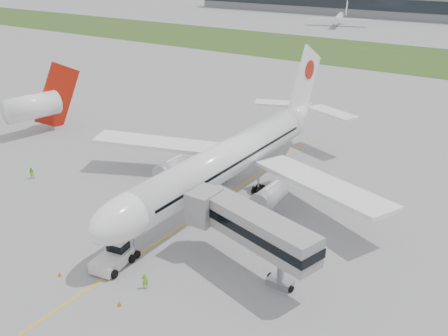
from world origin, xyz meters
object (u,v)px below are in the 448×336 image
Objects in this scene: pushback_tug at (114,256)px; ground_crew_near at (145,281)px; jet_bridge at (248,225)px; neighbor_aircraft at (36,105)px; airliner at (232,156)px.

ground_crew_near is (5.60, -1.18, -0.24)m from pushback_tug.
ground_crew_near is (-7.00, -8.56, -4.70)m from jet_bridge.
ground_crew_near is 55.83m from neighbor_aircraft.
airliner reaches higher than pushback_tug.
airliner is at bearing -114.62° from ground_crew_near.
jet_bridge is 59.05m from neighbor_aircraft.
pushback_tug is 5.73m from ground_crew_near.
pushback_tug is at bearing -17.67° from neighbor_aircraft.
neighbor_aircraft reaches higher than jet_bridge.
airliner is at bearing 8.80° from neighbor_aircraft.
jet_bridge is 0.99× the size of neighbor_aircraft.
pushback_tug is 15.27m from jet_bridge.
neighbor_aircraft reaches higher than ground_crew_near.
jet_bridge reaches higher than ground_crew_near.
jet_bridge reaches higher than pushback_tug.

